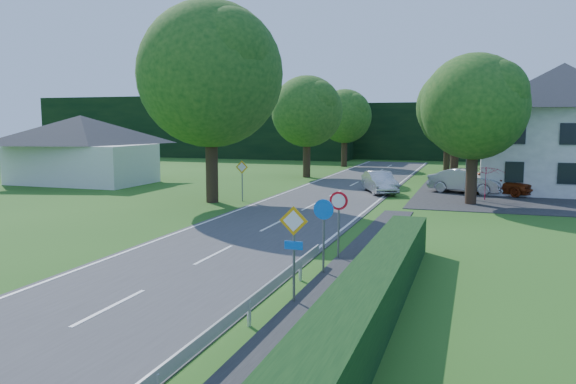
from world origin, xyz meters
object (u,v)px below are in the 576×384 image
(parasol, at_px, (486,183))
(streetlight, at_px, (466,126))
(parked_car_red, at_px, (498,182))
(moving_car, at_px, (380,182))
(parked_car_silver_a, at_px, (466,181))
(motorcycle, at_px, (376,179))

(parasol, bearing_deg, streetlight, 175.41)
(parked_car_red, bearing_deg, parasol, -170.00)
(moving_car, xyz_separation_m, parked_car_silver_a, (5.43, 1.78, 0.08))
(motorcycle, bearing_deg, parasol, -36.09)
(motorcycle, distance_m, parasol, 9.08)
(moving_car, bearing_deg, motorcycle, 79.21)
(streetlight, xyz_separation_m, parasol, (1.24, -0.10, -3.39))
(motorcycle, bearing_deg, parked_car_red, -15.41)
(streetlight, relative_size, motorcycle, 3.83)
(moving_car, distance_m, parasol, 6.74)
(parasol, bearing_deg, parked_car_red, 75.42)
(parked_car_silver_a, xyz_separation_m, parasol, (1.17, -3.09, 0.24))
(parked_car_red, relative_size, parasol, 1.97)
(streetlight, xyz_separation_m, motorcycle, (-6.26, 4.99, -3.87))
(parked_car_red, bearing_deg, moving_car, 128.20)
(parked_car_red, distance_m, parked_car_silver_a, 1.98)
(parked_car_red, xyz_separation_m, parasol, (-0.81, -3.10, 0.26))
(moving_car, height_order, motorcycle, moving_car)
(motorcycle, height_order, parked_car_red, parked_car_red)
(parked_car_silver_a, height_order, parasol, parasol)
(moving_car, bearing_deg, parasol, -35.33)
(moving_car, xyz_separation_m, parasol, (6.60, -1.30, 0.32))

